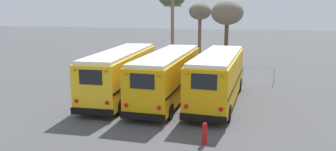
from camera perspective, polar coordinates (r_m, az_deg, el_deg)
The scene contains 9 objects.
ground_plane at distance 21.56m, azimuth -0.70°, elevation -4.97°, with size 160.00×160.00×0.00m, color #4C4C4F.
school_bus_0 at distance 23.12m, azimuth -8.13°, elevation 0.57°, with size 2.98×10.42×3.28m.
school_bus_1 at distance 22.19m, azimuth 0.01°, elevation 0.15°, with size 2.74×10.77×3.22m.
school_bus_2 at distance 21.64m, azimuth 8.65°, elevation -0.16°, with size 3.03×10.04×3.30m.
utility_pole at distance 33.69m, azimuth 0.80°, elevation 7.55°, with size 1.80×0.31×7.28m.
bare_tree_0 at distance 34.33m, azimuth 10.27°, elevation 10.53°, with size 3.27×3.27×6.94m.
bare_tree_1 at distance 37.83m, azimuth 5.60°, elevation 10.78°, with size 2.52×2.52×6.78m.
fence_line at distance 28.35m, azimuth 3.02°, elevation 1.08°, with size 14.76×0.06×1.42m.
fire_hydrant at distance 15.36m, azimuth 6.37°, elevation -9.96°, with size 0.24×0.24×1.03m.
Camera 1 is at (5.17, -20.01, 6.14)m, focal length 35.00 mm.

